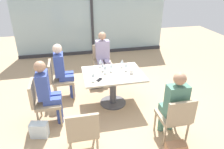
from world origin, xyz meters
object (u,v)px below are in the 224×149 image
object	(u,v)px
chair_front_left	(83,130)
chair_side_end	(43,100)
wine_glass_4	(103,65)
coffee_cup	(131,71)
dining_table_main	(113,81)
chair_front_right	(176,116)
person_near_window	(103,54)
person_front_right	(174,102)
wine_glass_5	(93,75)
wine_glass_6	(122,61)
handbag_0	(39,130)
wine_glass_2	(100,61)
wine_glass_3	(111,65)
handbag_1	(97,82)
wine_glass_0	(105,67)
chair_far_left	(58,77)
chair_near_window	(102,60)
wine_glass_1	(126,65)
cell_phone_on_table	(99,80)
person_side_end	(47,90)
person_far_left	(62,69)

from	to	relation	value
chair_front_left	chair_side_end	bearing A→B (deg)	123.97
chair_side_end	chair_front_left	xyz separation A→B (m)	(0.65, -0.96, 0.00)
wine_glass_4	coffee_cup	size ratio (longest dim) A/B	2.06
dining_table_main	chair_side_end	xyz separation A→B (m)	(-1.40, -0.34, -0.05)
dining_table_main	chair_front_right	xyz separation A→B (m)	(0.75, -1.30, -0.05)
chair_front_right	person_near_window	world-z (taller)	person_near_window
person_front_right	wine_glass_5	size ratio (longest dim) A/B	6.81
wine_glass_6	handbag_0	distance (m)	2.12
wine_glass_2	chair_front_right	bearing A→B (deg)	-60.18
wine_glass_3	wine_glass_5	xyz separation A→B (m)	(-0.42, -0.35, 0.00)
handbag_1	coffee_cup	bearing A→B (deg)	-57.31
wine_glass_0	wine_glass_3	bearing A→B (deg)	23.59
chair_far_left	coffee_cup	world-z (taller)	chair_far_left
chair_near_window	wine_glass_6	size ratio (longest dim) A/B	4.70
wine_glass_0	wine_glass_1	xyz separation A→B (m)	(0.45, 0.02, 0.00)
dining_table_main	chair_side_end	distance (m)	1.44
wine_glass_2	coffee_cup	bearing A→B (deg)	-38.91
chair_front_right	wine_glass_5	size ratio (longest dim) A/B	4.70
wine_glass_1	cell_phone_on_table	bearing A→B (deg)	-154.40
person_front_right	wine_glass_3	bearing A→B (deg)	120.88
wine_glass_3	wine_glass_6	bearing A→B (deg)	30.41
person_side_end	handbag_0	distance (m)	0.71
wine_glass_6	cell_phone_on_table	world-z (taller)	wine_glass_6
person_far_left	wine_glass_5	xyz separation A→B (m)	(0.58, -0.77, 0.16)
chair_near_window	wine_glass_0	distance (m)	1.33
cell_phone_on_table	person_near_window	bearing A→B (deg)	116.91
chair_near_window	person_front_right	bearing A→B (deg)	-73.23
wine_glass_3	wine_glass_5	world-z (taller)	same
dining_table_main	chair_front_left	world-z (taller)	chair_front_left
cell_phone_on_table	wine_glass_0	bearing A→B (deg)	97.73
wine_glass_2	person_far_left	bearing A→B (deg)	169.45
chair_far_left	person_side_end	distance (m)	0.90
cell_phone_on_table	chair_far_left	bearing A→B (deg)	176.63
person_front_right	person_far_left	bearing A→B (deg)	135.96
wine_glass_1	wine_glass_3	xyz separation A→B (m)	(-0.31, 0.03, 0.00)
person_side_end	coffee_cup	distance (m)	1.67
chair_far_left	wine_glass_0	bearing A→B (deg)	-26.26
person_near_window	person_front_right	size ratio (longest dim) A/B	1.00
dining_table_main	handbag_0	size ratio (longest dim) A/B	4.07
person_far_left	wine_glass_5	bearing A→B (deg)	-53.33
dining_table_main	chair_near_window	xyz separation A→B (m)	(0.00, 1.30, -0.05)
person_front_right	coffee_cup	size ratio (longest dim) A/B	14.00
coffee_cup	chair_front_left	bearing A→B (deg)	-132.58
dining_table_main	coffee_cup	size ratio (longest dim) A/B	13.58
wine_glass_4	cell_phone_on_table	distance (m)	0.43
chair_near_window	wine_glass_3	distance (m)	1.26
dining_table_main	wine_glass_2	size ratio (longest dim) A/B	6.61
wine_glass_6	dining_table_main	bearing A→B (deg)	-134.85
chair_far_left	wine_glass_4	size ratio (longest dim) A/B	4.70
wine_glass_1	wine_glass_4	bearing A→B (deg)	168.75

